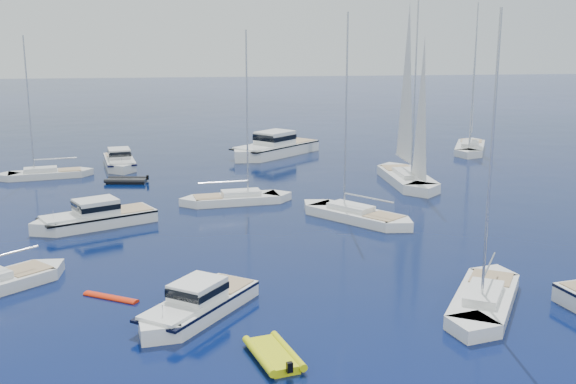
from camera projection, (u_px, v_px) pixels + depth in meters
ground at (419, 377)px, 28.93m from camera, size 400.00×400.00×0.00m
motor_cruiser_left at (196, 316)px, 35.23m from camera, size 7.40×8.70×2.32m
motor_cruiser_centre at (95, 226)px, 51.48m from camera, size 10.16×7.13×2.59m
motor_cruiser_distant at (273, 155)px, 80.96m from camera, size 12.83×12.44×3.59m
motor_cruiser_horizon at (120, 167)px, 73.94m from camera, size 4.58×10.00×2.53m
sailboat_fore at (484, 306)px, 36.42m from camera, size 7.96×10.63×15.79m
sailboat_mid_r at (355, 220)px, 53.26m from camera, size 9.14×10.31×16.13m
sailboat_centre at (237, 203)px, 58.45m from camera, size 10.33×3.85×14.82m
sailboat_sails_r at (407, 183)px, 66.08m from camera, size 3.61×13.36×19.58m
sailboat_far_l at (45, 178)px, 68.60m from camera, size 10.06×4.42×14.33m
sailboat_sails_far at (470, 151)px, 83.83m from camera, size 8.08×12.51×18.09m
tender_yellow at (274, 359)px, 30.54m from camera, size 2.92×4.20×0.95m
tender_grey_far at (127, 183)px, 66.32m from camera, size 4.42×2.87×0.95m
kayak_orange at (111, 298)px, 37.50m from camera, size 3.15×2.25×0.30m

